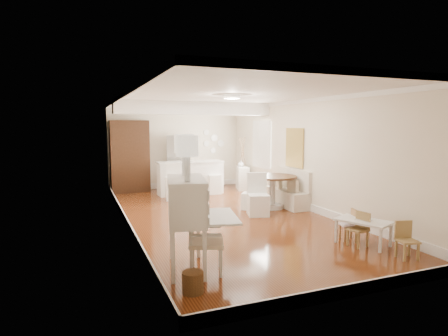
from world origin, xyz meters
TOP-DOWN VIEW (x-y plane):
  - room at (0.04, 0.32)m, footprint 9.00×9.04m
  - secretary_bureau at (-1.70, -2.84)m, footprint 1.28×1.30m
  - gustavian_armchair at (-1.47, -3.05)m, footprint 0.68×0.68m
  - wicker_basket at (-1.85, -3.64)m, footprint 0.32×0.32m
  - kids_table at (1.57, -2.87)m, footprint 0.86×1.04m
  - kids_chair_a at (1.41, -2.91)m, footprint 0.34×0.34m
  - kids_chair_b at (1.51, -2.55)m, footprint 0.34×0.34m
  - kids_chair_c at (1.71, -3.71)m, footprint 0.36×0.36m
  - banquette at (1.99, 0.50)m, footprint 0.52×1.60m
  - dining_table at (1.49, 0.36)m, footprint 1.39×1.39m
  - slip_chair_near at (0.81, -0.20)m, footprint 0.60×0.62m
  - slip_chair_far at (0.93, 0.47)m, footprint 0.57×0.56m
  - breakfast_counter at (0.10, 3.10)m, footprint 2.05×0.65m
  - bar_stool_left at (-0.62, 2.38)m, footprint 0.49×0.49m
  - bar_stool_right at (0.79, 2.88)m, footprint 0.39×0.39m
  - pantry_cabinet at (-1.60, 4.18)m, footprint 1.20×0.60m
  - fridge at (0.30, 4.15)m, footprint 0.75×0.65m
  - sideboard at (1.98, 3.32)m, footprint 0.56×0.87m
  - pencil_cup at (1.70, -2.70)m, footprint 0.16×0.16m
  - branch_vase at (1.94, 3.36)m, footprint 0.22×0.22m

SIDE VIEW (x-z plane):
  - wicker_basket at x=-1.85m, z-range 0.00..0.28m
  - kids_table at x=1.57m, z-range 0.00..0.45m
  - kids_chair_b at x=1.51m, z-range 0.00..0.59m
  - kids_chair_c at x=1.71m, z-range 0.00..0.61m
  - kids_chair_a at x=1.41m, z-range 0.00..0.62m
  - sideboard at x=1.98m, z-range 0.00..0.77m
  - slip_chair_far at x=0.93m, z-range 0.00..0.83m
  - dining_table at x=1.49m, z-range 0.00..0.85m
  - gustavian_armchair at x=-1.47m, z-range 0.00..0.92m
  - bar_stool_right at x=0.79m, z-range 0.00..0.97m
  - banquette at x=1.99m, z-range 0.00..0.98m
  - pencil_cup at x=1.70m, z-range 0.45..0.55m
  - slip_chair_near at x=0.81m, z-range 0.00..1.01m
  - breakfast_counter at x=0.10m, z-range 0.00..1.03m
  - bar_stool_left at x=-0.62m, z-range 0.00..1.06m
  - secretary_bureau at x=-1.70m, z-range 0.00..1.38m
  - branch_vase at x=1.94m, z-range 0.77..0.97m
  - fridge at x=0.30m, z-range 0.00..1.80m
  - pantry_cabinet at x=-1.60m, z-range 0.00..2.30m
  - room at x=0.04m, z-range 0.57..3.39m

